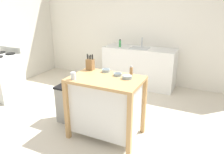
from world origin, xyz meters
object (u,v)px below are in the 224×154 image
at_px(trash_bin, 69,104).
at_px(bottle_hand_soap, 120,43).
at_px(drinking_cup, 73,76).
at_px(pepper_grinder, 131,71).
at_px(sink_faucet, 142,42).
at_px(bowl_ceramic_wide, 118,74).
at_px(stove, 3,76).
at_px(bowl_ceramic_small, 127,77).
at_px(kitchen_island, 106,104).
at_px(bowl_stoneware_deep, 106,70).
at_px(knife_block, 90,64).

xyz_separation_m(trash_bin, bottle_hand_soap, (0.07, 1.99, 0.69)).
xyz_separation_m(drinking_cup, pepper_grinder, (0.66, 0.47, 0.02)).
bearing_deg(pepper_grinder, sink_faucet, 103.60).
xyz_separation_m(bowl_ceramic_wide, pepper_grinder, (0.18, 0.06, 0.05)).
distance_m(bottle_hand_soap, stove, 2.62).
distance_m(trash_bin, sink_faucet, 2.40).
height_order(trash_bin, bottle_hand_soap, bottle_hand_soap).
relative_size(bowl_ceramic_small, sink_faucet, 0.61).
relative_size(pepper_grinder, bottle_hand_soap, 0.87).
bearing_deg(kitchen_island, pepper_grinder, 37.46).
distance_m(bowl_stoneware_deep, stove, 2.45).
bearing_deg(sink_faucet, bowl_stoneware_deep, -87.25).
xyz_separation_m(knife_block, sink_faucet, (0.17, 2.09, 0.02)).
relative_size(bowl_ceramic_wide, bowl_stoneware_deep, 0.98).
height_order(bowl_stoneware_deep, bowl_ceramic_small, bowl_ceramic_small).
xyz_separation_m(kitchen_island, stove, (-2.52, 0.31, -0.04)).
bearing_deg(bowl_ceramic_small, trash_bin, -179.75).
xyz_separation_m(bowl_ceramic_wide, trash_bin, (-0.86, -0.06, -0.62)).
xyz_separation_m(bowl_stoneware_deep, stove, (-2.40, 0.06, -0.47)).
distance_m(bowl_ceramic_small, pepper_grinder, 0.13).
bearing_deg(trash_bin, pepper_grinder, 7.12).
bearing_deg(drinking_cup, stove, 165.67).
distance_m(kitchen_island, pepper_grinder, 0.60).
relative_size(drinking_cup, bottle_hand_soap, 0.57).
xyz_separation_m(sink_faucet, stove, (-2.30, -2.01, -0.56)).
height_order(bowl_ceramic_small, trash_bin, bowl_ceramic_small).
bearing_deg(drinking_cup, bowl_ceramic_small, 27.83).
distance_m(bowl_ceramic_wide, pepper_grinder, 0.20).
relative_size(bowl_ceramic_small, drinking_cup, 1.30).
xyz_separation_m(bowl_ceramic_small, drinking_cup, (-0.65, -0.34, 0.03)).
bearing_deg(sink_faucet, pepper_grinder, -76.40).
relative_size(knife_block, sink_faucet, 1.13).
height_order(bowl_ceramic_wide, bowl_stoneware_deep, bowl_stoneware_deep).
bearing_deg(bottle_hand_soap, drinking_cup, -82.38).
height_order(trash_bin, stove, stove).
xyz_separation_m(bowl_ceramic_small, trash_bin, (-1.02, -0.00, -0.62)).
relative_size(bowl_stoneware_deep, trash_bin, 0.19).
xyz_separation_m(knife_block, stove, (-2.14, 0.07, -0.54)).
bearing_deg(drinking_cup, kitchen_island, 33.64).
bearing_deg(trash_bin, bowl_ceramic_wide, 4.30).
bearing_deg(stove, knife_block, -1.94).
bearing_deg(bowl_stoneware_deep, bowl_ceramic_small, -20.09).
xyz_separation_m(kitchen_island, bowl_ceramic_wide, (0.11, 0.16, 0.43)).
bearing_deg(pepper_grinder, drinking_cup, -144.64).
bearing_deg(drinking_cup, bowl_ceramic_wide, 39.95).
height_order(bowl_ceramic_wide, stove, stove).
bearing_deg(bottle_hand_soap, bowl_ceramic_wide, -67.72).
bearing_deg(trash_bin, bowl_ceramic_small, 0.25).
bearing_deg(sink_faucet, bowl_ceramic_small, -77.39).
bearing_deg(kitchen_island, bowl_stoneware_deep, 116.23).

